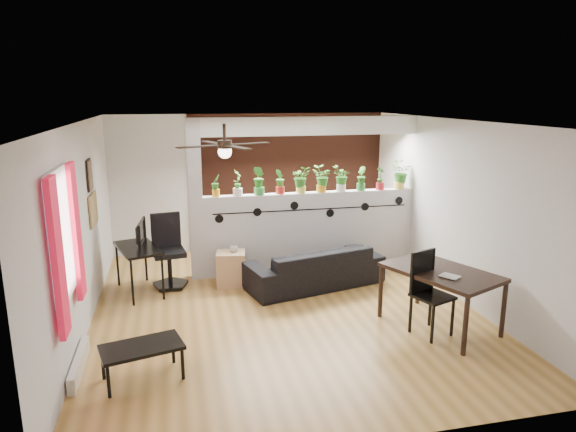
{
  "coord_description": "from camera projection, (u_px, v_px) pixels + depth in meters",
  "views": [
    {
      "loc": [
        -1.43,
        -6.63,
        2.94
      ],
      "look_at": [
        0.2,
        0.6,
        1.18
      ],
      "focal_mm": 32.0,
      "sensor_mm": 36.0,
      "label": 1
    }
  ],
  "objects": [
    {
      "name": "ceiling_fan",
      "position": [
        225.0,
        147.0,
        6.29
      ],
      "size": [
        1.19,
        1.19,
        0.43
      ],
      "color": "black",
      "rests_on": "room_shell"
    },
    {
      "name": "potted_plant_4",
      "position": [
        301.0,
        179.0,
        8.47
      ],
      "size": [
        0.23,
        0.19,
        0.45
      ],
      "color": "#C9CD48",
      "rests_on": "partition_wall"
    },
    {
      "name": "potted_plant_0",
      "position": [
        216.0,
        185.0,
        8.18
      ],
      "size": [
        0.22,
        0.22,
        0.36
      ],
      "color": "orange",
      "rests_on": "partition_wall"
    },
    {
      "name": "office_chair",
      "position": [
        168.0,
        256.0,
        8.0
      ],
      "size": [
        0.59,
        0.59,
        1.13
      ],
      "color": "black",
      "rests_on": "ground"
    },
    {
      "name": "potted_plant_7",
      "position": [
        361.0,
        178.0,
        8.7
      ],
      "size": [
        0.19,
        0.22,
        0.41
      ],
      "color": "#2E8134",
      "rests_on": "partition_wall"
    },
    {
      "name": "dining_table",
      "position": [
        441.0,
        276.0,
        6.54
      ],
      "size": [
        1.34,
        1.63,
        0.77
      ],
      "color": "black",
      "rests_on": "ground"
    },
    {
      "name": "sofa",
      "position": [
        314.0,
        267.0,
        8.06
      ],
      "size": [
        2.19,
        1.28,
        0.6
      ],
      "primitive_type": "imported",
      "rotation": [
        0.0,
        0.0,
        3.39
      ],
      "color": "black",
      "rests_on": "ground"
    },
    {
      "name": "potted_plant_5",
      "position": [
        321.0,
        178.0,
        8.55
      ],
      "size": [
        0.27,
        0.24,
        0.44
      ],
      "color": "orange",
      "rests_on": "partition_wall"
    },
    {
      "name": "cube_shelf",
      "position": [
        231.0,
        269.0,
        8.08
      ],
      "size": [
        0.5,
        0.46,
        0.54
      ],
      "primitive_type": "cube",
      "rotation": [
        0.0,
        0.0,
        -0.15
      ],
      "color": "tan",
      "rests_on": "ground"
    },
    {
      "name": "book",
      "position": [
        447.0,
        278.0,
        6.21
      ],
      "size": [
        0.26,
        0.28,
        0.02
      ],
      "primitive_type": "imported",
      "rotation": [
        0.0,
        0.0,
        0.58
      ],
      "color": "gray",
      "rests_on": "dining_table"
    },
    {
      "name": "potted_plant_2",
      "position": [
        259.0,
        180.0,
        8.32
      ],
      "size": [
        0.26,
        0.3,
        0.47
      ],
      "color": "#308534",
      "rests_on": "partition_wall"
    },
    {
      "name": "potted_plant_6",
      "position": [
        341.0,
        178.0,
        8.63
      ],
      "size": [
        0.28,
        0.27,
        0.43
      ],
      "color": "white",
      "rests_on": "partition_wall"
    },
    {
      "name": "potted_plant_1",
      "position": [
        238.0,
        182.0,
        8.25
      ],
      "size": [
        0.23,
        0.26,
        0.43
      ],
      "color": "white",
      "rests_on": "partition_wall"
    },
    {
      "name": "potted_plant_8",
      "position": [
        380.0,
        177.0,
        8.78
      ],
      "size": [
        0.22,
        0.24,
        0.4
      ],
      "color": "#B01C26",
      "rests_on": "partition_wall"
    },
    {
      "name": "partition_wall",
      "position": [
        311.0,
        231.0,
        8.72
      ],
      "size": [
        3.6,
        0.18,
        1.35
      ],
      "primitive_type": "cube",
      "color": "#BCBCC1",
      "rests_on": "ground"
    },
    {
      "name": "monitor",
      "position": [
        138.0,
        238.0,
        7.8
      ],
      "size": [
        0.36,
        0.09,
        0.2
      ],
      "primitive_type": "imported",
      "rotation": [
        0.0,
        0.0,
        1.48
      ],
      "color": "black",
      "rests_on": "computer_desk"
    },
    {
      "name": "pier_column",
      "position": [
        195.0,
        200.0,
        8.17
      ],
      "size": [
        0.22,
        0.2,
        2.6
      ],
      "primitive_type": "cube",
      "color": "#BCBCC1",
      "rests_on": "ground"
    },
    {
      "name": "folding_chair",
      "position": [
        427.0,
        285.0,
        6.41
      ],
      "size": [
        0.55,
        0.55,
        1.05
      ],
      "color": "black",
      "rests_on": "ground"
    },
    {
      "name": "potted_plant_9",
      "position": [
        400.0,
        174.0,
        8.85
      ],
      "size": [
        0.33,
        0.32,
        0.49
      ],
      "color": "#D9C24C",
      "rests_on": "partition_wall"
    },
    {
      "name": "computer_desk",
      "position": [
        138.0,
        251.0,
        7.69
      ],
      "size": [
        0.8,
        1.11,
        0.72
      ],
      "color": "black",
      "rests_on": "ground"
    },
    {
      "name": "brick_panel",
      "position": [
        291.0,
        181.0,
        9.97
      ],
      "size": [
        3.9,
        0.05,
        2.6
      ],
      "primitive_type": "cube",
      "color": "brown",
      "rests_on": "ground"
    },
    {
      "name": "potted_plant_3",
      "position": [
        280.0,
        181.0,
        8.4
      ],
      "size": [
        0.19,
        0.22,
        0.41
      ],
      "color": "#B2261C",
      "rests_on": "partition_wall"
    },
    {
      "name": "corkboard",
      "position": [
        93.0,
        209.0,
        7.32
      ],
      "size": [
        0.03,
        0.6,
        0.45
      ],
      "primitive_type": "cube",
      "color": "#967948",
      "rests_on": "room_shell"
    },
    {
      "name": "vine_decal",
      "position": [
        312.0,
        209.0,
        8.54
      ],
      "size": [
        3.31,
        0.01,
        0.3
      ],
      "color": "black",
      "rests_on": "partition_wall"
    },
    {
      "name": "baseboard_heater",
      "position": [
        79.0,
        364.0,
        5.58
      ],
      "size": [
        0.08,
        1.0,
        0.18
      ],
      "primitive_type": "cube",
      "color": "silver",
      "rests_on": "ground"
    },
    {
      "name": "coffee_table",
      "position": [
        142.0,
        349.0,
        5.37
      ],
      "size": [
        0.92,
        0.65,
        0.39
      ],
      "color": "black",
      "rests_on": "ground"
    },
    {
      "name": "framed_art",
      "position": [
        89.0,
        175.0,
        7.16
      ],
      "size": [
        0.03,
        0.34,
        0.44
      ],
      "color": "#8C7259",
      "rests_on": "room_shell"
    },
    {
      "name": "ceiling_header",
      "position": [
        312.0,
        126.0,
        8.31
      ],
      "size": [
        3.6,
        0.18,
        0.3
      ],
      "primitive_type": "cube",
      "color": "silver",
      "rests_on": "room_shell"
    },
    {
      "name": "window_assembly",
      "position": [
        64.0,
        238.0,
        5.25
      ],
      "size": [
        0.09,
        1.3,
        1.55
      ],
      "color": "white",
      "rests_on": "room_shell"
    },
    {
      "name": "cup",
      "position": [
        234.0,
        249.0,
        8.02
      ],
      "size": [
        0.16,
        0.16,
        0.1
      ],
      "primitive_type": "imported",
      "rotation": [
        0.0,
        0.0,
        -0.41
      ],
      "color": "gray",
      "rests_on": "cube_shelf"
    },
    {
      "name": "room_shell",
      "position": [
        283.0,
        218.0,
        6.98
      ],
      "size": [
        6.3,
        7.1,
        2.9
      ],
      "color": "olive",
      "rests_on": "ground"
    }
  ]
}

